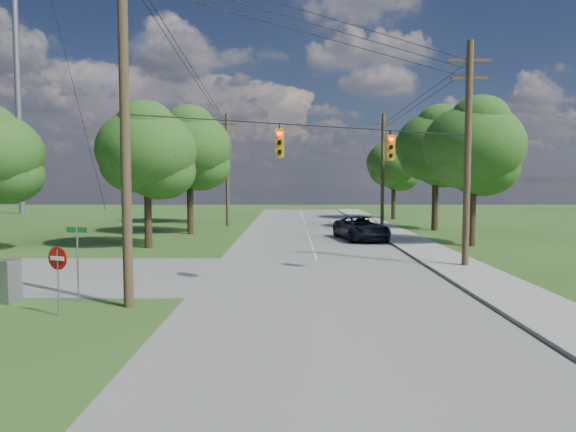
{
  "coord_description": "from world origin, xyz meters",
  "views": [
    {
      "loc": [
        0.67,
        -16.01,
        4.11
      ],
      "look_at": [
        0.56,
        5.0,
        2.65
      ],
      "focal_mm": 32.0,
      "sensor_mm": 36.0,
      "label": 1
    }
  ],
  "objects_px": {
    "pole_north_w": "(227,169)",
    "pole_ne": "(468,151)",
    "pole_sw": "(125,113)",
    "do_not_enter_sign": "(58,265)",
    "pole_north_e": "(383,169)",
    "car_main_north": "(361,228)",
    "control_cabinet": "(6,281)"
  },
  "relations": [
    {
      "from": "control_cabinet",
      "to": "do_not_enter_sign",
      "type": "distance_m",
      "value": 3.21
    },
    {
      "from": "pole_north_e",
      "to": "do_not_enter_sign",
      "type": "height_order",
      "value": "pole_north_e"
    },
    {
      "from": "pole_sw",
      "to": "control_cabinet",
      "type": "height_order",
      "value": "pole_sw"
    },
    {
      "from": "do_not_enter_sign",
      "to": "pole_sw",
      "type": "bearing_deg",
      "value": 53.01
    },
    {
      "from": "pole_sw",
      "to": "control_cabinet",
      "type": "bearing_deg",
      "value": 172.1
    },
    {
      "from": "pole_ne",
      "to": "pole_north_w",
      "type": "relative_size",
      "value": 1.05
    },
    {
      "from": "pole_sw",
      "to": "pole_north_e",
      "type": "distance_m",
      "value": 32.55
    },
    {
      "from": "pole_north_w",
      "to": "car_main_north",
      "type": "xyz_separation_m",
      "value": [
        10.5,
        -11.01,
        -4.3
      ]
    },
    {
      "from": "pole_ne",
      "to": "pole_north_w",
      "type": "xyz_separation_m",
      "value": [
        -13.9,
        22.0,
        -0.34
      ]
    },
    {
      "from": "pole_sw",
      "to": "control_cabinet",
      "type": "relative_size",
      "value": 8.25
    },
    {
      "from": "control_cabinet",
      "to": "pole_sw",
      "type": "bearing_deg",
      "value": 10.83
    },
    {
      "from": "pole_sw",
      "to": "pole_north_e",
      "type": "xyz_separation_m",
      "value": [
        13.5,
        29.6,
        -1.1
      ]
    },
    {
      "from": "pole_north_e",
      "to": "pole_north_w",
      "type": "distance_m",
      "value": 13.9
    },
    {
      "from": "pole_sw",
      "to": "pole_north_w",
      "type": "relative_size",
      "value": 1.2
    },
    {
      "from": "do_not_enter_sign",
      "to": "car_main_north",
      "type": "bearing_deg",
      "value": 78.98
    },
    {
      "from": "pole_sw",
      "to": "do_not_enter_sign",
      "type": "relative_size",
      "value": 5.66
    },
    {
      "from": "pole_north_w",
      "to": "car_main_north",
      "type": "distance_m",
      "value": 15.81
    },
    {
      "from": "pole_ne",
      "to": "do_not_enter_sign",
      "type": "xyz_separation_m",
      "value": [
        -15.26,
        -8.74,
        -3.91
      ]
    },
    {
      "from": "pole_sw",
      "to": "car_main_north",
      "type": "relative_size",
      "value": 2.08
    },
    {
      "from": "pole_ne",
      "to": "pole_north_e",
      "type": "height_order",
      "value": "pole_ne"
    },
    {
      "from": "control_cabinet",
      "to": "pole_north_w",
      "type": "bearing_deg",
      "value": 101.03
    },
    {
      "from": "pole_ne",
      "to": "control_cabinet",
      "type": "distance_m",
      "value": 19.73
    },
    {
      "from": "pole_sw",
      "to": "pole_ne",
      "type": "height_order",
      "value": "pole_sw"
    },
    {
      "from": "pole_ne",
      "to": "pole_north_w",
      "type": "height_order",
      "value": "pole_ne"
    },
    {
      "from": "pole_ne",
      "to": "pole_north_e",
      "type": "relative_size",
      "value": 1.05
    },
    {
      "from": "do_not_enter_sign",
      "to": "pole_north_w",
      "type": "bearing_deg",
      "value": 107.46
    },
    {
      "from": "pole_north_w",
      "to": "pole_ne",
      "type": "bearing_deg",
      "value": -57.71
    },
    {
      "from": "do_not_enter_sign",
      "to": "pole_north_e",
      "type": "bearing_deg",
      "value": 83.59
    },
    {
      "from": "pole_ne",
      "to": "pole_sw",
      "type": "bearing_deg",
      "value": -150.62
    },
    {
      "from": "car_main_north",
      "to": "control_cabinet",
      "type": "height_order",
      "value": "car_main_north"
    },
    {
      "from": "pole_north_w",
      "to": "car_main_north",
      "type": "bearing_deg",
      "value": -46.36
    },
    {
      "from": "pole_sw",
      "to": "pole_ne",
      "type": "distance_m",
      "value": 15.51
    }
  ]
}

